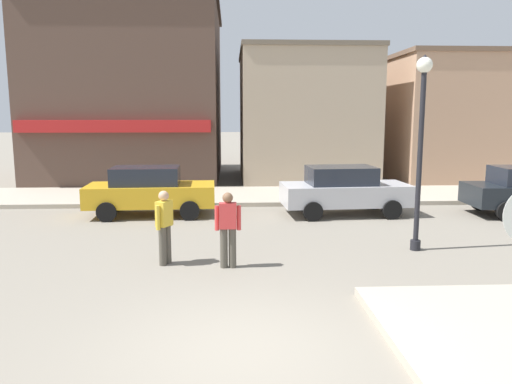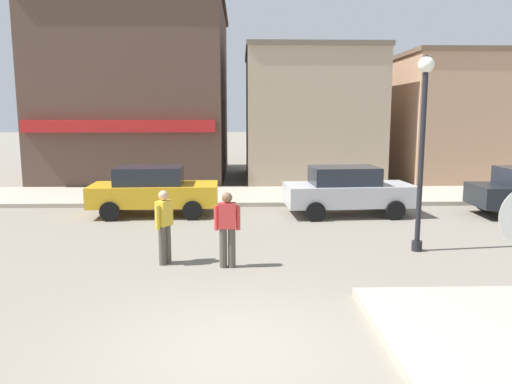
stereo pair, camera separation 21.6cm
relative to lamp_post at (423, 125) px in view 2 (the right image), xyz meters
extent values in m
plane|color=gray|center=(-4.19, -4.92, -2.96)|extent=(160.00, 160.00, 0.00)
cube|color=#A89E8C|center=(-4.19, 7.72, -2.88)|extent=(80.00, 4.00, 0.15)
cylinder|color=black|center=(0.00, 0.00, -0.86)|extent=(0.12, 0.12, 4.20)
cylinder|color=black|center=(0.00, 0.00, -2.84)|extent=(0.24, 0.24, 0.24)
sphere|color=white|center=(0.00, 0.00, 1.35)|extent=(0.36, 0.36, 0.36)
cone|color=black|center=(0.00, 0.00, 1.49)|extent=(0.32, 0.32, 0.18)
cube|color=gold|center=(-6.93, 4.42, -2.29)|extent=(4.06, 1.85, 0.66)
cube|color=#1E232D|center=(-7.08, 4.42, -1.68)|extent=(2.13, 1.47, 0.56)
cylinder|color=black|center=(-5.72, 5.32, -2.66)|extent=(0.61, 0.20, 0.60)
cylinder|color=black|center=(-5.66, 3.62, -2.66)|extent=(0.61, 0.20, 0.60)
cylinder|color=black|center=(-8.20, 5.22, -2.66)|extent=(0.61, 0.20, 0.60)
cylinder|color=black|center=(-8.13, 3.53, -2.66)|extent=(0.61, 0.20, 0.60)
cube|color=#B7B7BC|center=(-0.75, 4.23, -2.29)|extent=(4.10, 1.96, 0.66)
cube|color=#1E232D|center=(-0.90, 4.22, -1.68)|extent=(2.17, 1.53, 0.56)
cylinder|color=black|center=(0.44, 5.16, -2.66)|extent=(0.61, 0.22, 0.60)
cylinder|color=black|center=(0.55, 3.47, -2.66)|extent=(0.61, 0.22, 0.60)
cylinder|color=black|center=(-2.04, 5.00, -2.66)|extent=(0.61, 0.22, 0.60)
cylinder|color=black|center=(-1.93, 3.30, -2.66)|extent=(0.61, 0.22, 0.60)
cylinder|color=black|center=(3.96, 4.75, -2.66)|extent=(0.60, 0.20, 0.60)
cylinder|color=black|center=(3.92, 3.05, -2.66)|extent=(0.60, 0.20, 0.60)
cylinder|color=#4C473D|center=(-5.78, -0.76, -2.53)|extent=(0.16, 0.16, 0.85)
cylinder|color=#4C473D|center=(-5.86, -0.92, -2.53)|extent=(0.16, 0.16, 0.85)
cube|color=gold|center=(-5.82, -0.84, -1.84)|extent=(0.36, 0.42, 0.54)
sphere|color=tan|center=(-5.82, -0.84, -1.46)|extent=(0.22, 0.22, 0.22)
cylinder|color=gold|center=(-5.71, -0.64, -1.89)|extent=(0.12, 0.12, 0.52)
cylinder|color=gold|center=(-5.92, -1.05, -1.89)|extent=(0.12, 0.12, 0.52)
cylinder|color=#4C473D|center=(-4.55, -1.14, -2.53)|extent=(0.16, 0.16, 0.85)
cylinder|color=#4C473D|center=(-4.37, -1.14, -2.53)|extent=(0.16, 0.16, 0.85)
cube|color=#D13838|center=(-4.46, -1.14, -1.84)|extent=(0.36, 0.22, 0.54)
sphere|color=brown|center=(-4.46, -1.14, -1.46)|extent=(0.22, 0.22, 0.22)
cylinder|color=#D13838|center=(-4.69, -1.14, -1.89)|extent=(0.09, 0.09, 0.52)
cylinder|color=#D13838|center=(-4.23, -1.14, -1.89)|extent=(0.09, 0.09, 0.52)
cube|color=brown|center=(-9.20, 14.51, 1.18)|extent=(8.38, 9.59, 8.28)
cube|color=#B21E1E|center=(-9.20, 9.57, -0.26)|extent=(7.96, 0.40, 0.50)
cube|color=#352721|center=(-9.20, 14.51, 5.44)|extent=(8.63, 9.88, 0.24)
cube|color=tan|center=(-0.88, 13.23, 0.03)|extent=(5.98, 7.32, 5.99)
cube|color=#685B4C|center=(-0.88, 13.23, 3.13)|extent=(6.10, 7.47, 0.20)
cube|color=tan|center=(7.78, 13.14, -0.07)|extent=(8.94, 7.28, 5.78)
cube|color=brown|center=(7.78, 13.14, 2.92)|extent=(9.12, 7.42, 0.20)
camera|label=1|loc=(-4.37, -11.35, 0.28)|focal=35.00mm
camera|label=2|loc=(-4.16, -11.36, 0.28)|focal=35.00mm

